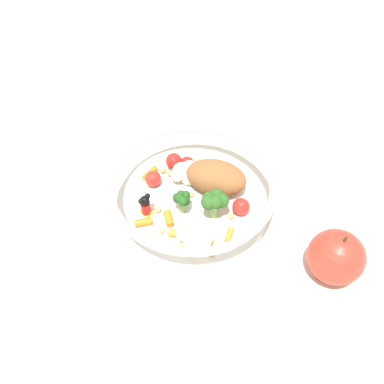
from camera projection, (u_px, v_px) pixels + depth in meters
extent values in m
plane|color=silver|center=(196.00, 194.00, 0.63)|extent=(2.40, 2.40, 0.00)
cylinder|color=white|center=(192.00, 203.00, 0.61)|extent=(0.24, 0.24, 0.01)
torus|color=white|center=(192.00, 182.00, 0.57)|extent=(0.25, 0.25, 0.01)
ellipsoid|color=#935B33|center=(216.00, 177.00, 0.61)|extent=(0.11, 0.11, 0.05)
cylinder|color=#7FAD5B|center=(182.00, 207.00, 0.59)|extent=(0.01, 0.01, 0.02)
sphere|color=#23561E|center=(179.00, 198.00, 0.57)|extent=(0.01, 0.01, 0.01)
sphere|color=#23561E|center=(183.00, 201.00, 0.57)|extent=(0.01, 0.01, 0.01)
sphere|color=#23561E|center=(185.00, 201.00, 0.58)|extent=(0.02, 0.02, 0.02)
sphere|color=#23561E|center=(186.00, 195.00, 0.58)|extent=(0.01, 0.01, 0.01)
sphere|color=#23561E|center=(181.00, 194.00, 0.58)|extent=(0.01, 0.01, 0.01)
sphere|color=#23561E|center=(178.00, 198.00, 0.58)|extent=(0.02, 0.02, 0.02)
cylinder|color=#7FAD5B|center=(213.00, 210.00, 0.58)|extent=(0.01, 0.01, 0.03)
sphere|color=#2D6023|center=(209.00, 202.00, 0.56)|extent=(0.02, 0.02, 0.02)
sphere|color=#2D6023|center=(216.00, 202.00, 0.56)|extent=(0.02, 0.02, 0.02)
sphere|color=#2D6023|center=(221.00, 201.00, 0.56)|extent=(0.02, 0.02, 0.02)
sphere|color=#2D6023|center=(216.00, 196.00, 0.57)|extent=(0.02, 0.02, 0.02)
sphere|color=#2D6023|center=(209.00, 198.00, 0.57)|extent=(0.02, 0.02, 0.02)
sphere|color=silver|center=(192.00, 238.00, 0.55)|extent=(0.03, 0.03, 0.03)
sphere|color=silver|center=(195.00, 242.00, 0.54)|extent=(0.03, 0.03, 0.03)
sphere|color=silver|center=(202.00, 240.00, 0.54)|extent=(0.03, 0.03, 0.03)
sphere|color=silver|center=(197.00, 233.00, 0.55)|extent=(0.03, 0.03, 0.03)
sphere|color=silver|center=(194.00, 228.00, 0.56)|extent=(0.03, 0.03, 0.03)
sphere|color=silver|center=(185.00, 233.00, 0.56)|extent=(0.03, 0.03, 0.03)
sphere|color=silver|center=(178.00, 175.00, 0.62)|extent=(0.02, 0.02, 0.02)
sphere|color=silver|center=(186.00, 179.00, 0.63)|extent=(0.03, 0.03, 0.03)
sphere|color=silver|center=(190.00, 170.00, 0.63)|extent=(0.03, 0.03, 0.03)
sphere|color=silver|center=(181.00, 171.00, 0.63)|extent=(0.03, 0.03, 0.03)
cube|color=yellow|center=(146.00, 213.00, 0.59)|extent=(0.02, 0.02, 0.00)
cylinder|color=red|center=(146.00, 208.00, 0.58)|extent=(0.02, 0.02, 0.02)
sphere|color=black|center=(145.00, 201.00, 0.57)|extent=(0.02, 0.02, 0.02)
sphere|color=black|center=(141.00, 201.00, 0.56)|extent=(0.01, 0.01, 0.01)
sphere|color=black|center=(147.00, 196.00, 0.57)|extent=(0.01, 0.01, 0.01)
cylinder|color=orange|center=(169.00, 219.00, 0.58)|extent=(0.02, 0.03, 0.01)
cylinder|color=orange|center=(150.00, 173.00, 0.64)|extent=(0.03, 0.02, 0.01)
cylinder|color=orange|center=(229.00, 235.00, 0.56)|extent=(0.02, 0.02, 0.01)
cylinder|color=orange|center=(176.00, 233.00, 0.56)|extent=(0.02, 0.02, 0.01)
cylinder|color=orange|center=(143.00, 222.00, 0.58)|extent=(0.03, 0.02, 0.01)
sphere|color=red|center=(153.00, 179.00, 0.62)|extent=(0.03, 0.03, 0.03)
sphere|color=red|center=(172.00, 162.00, 0.64)|extent=(0.03, 0.03, 0.03)
sphere|color=red|center=(187.00, 163.00, 0.65)|extent=(0.02, 0.02, 0.02)
sphere|color=red|center=(241.00, 207.00, 0.59)|extent=(0.03, 0.03, 0.03)
sphere|color=tan|center=(163.00, 170.00, 0.64)|extent=(0.01, 0.01, 0.01)
sphere|color=tan|center=(161.00, 231.00, 0.57)|extent=(0.01, 0.01, 0.01)
sphere|color=#D1B775|center=(197.00, 161.00, 0.66)|extent=(0.01, 0.01, 0.01)
sphere|color=tan|center=(231.00, 216.00, 0.59)|extent=(0.01, 0.01, 0.01)
sphere|color=tan|center=(180.00, 247.00, 0.55)|extent=(0.01, 0.01, 0.01)
sphere|color=#D1B775|center=(212.00, 252.00, 0.54)|extent=(0.01, 0.01, 0.01)
sphere|color=#D1B775|center=(191.00, 195.00, 0.61)|extent=(0.01, 0.01, 0.01)
sphere|color=#D1B775|center=(202.00, 163.00, 0.66)|extent=(0.01, 0.01, 0.01)
sphere|color=tan|center=(211.00, 242.00, 0.55)|extent=(0.01, 0.01, 0.01)
sphere|color=tan|center=(170.00, 173.00, 0.64)|extent=(0.01, 0.01, 0.01)
sphere|color=#D1B775|center=(159.00, 211.00, 0.59)|extent=(0.01, 0.01, 0.01)
sphere|color=tan|center=(228.00, 165.00, 0.65)|extent=(0.01, 0.01, 0.01)
sphere|color=tan|center=(215.00, 246.00, 0.55)|extent=(0.01, 0.01, 0.01)
sphere|color=#BC3828|center=(336.00, 257.00, 0.52)|extent=(0.08, 0.08, 0.08)
cylinder|color=brown|center=(346.00, 239.00, 0.48)|extent=(0.00, 0.00, 0.01)
cube|color=white|center=(28.00, 219.00, 0.60)|extent=(0.12, 0.14, 0.01)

